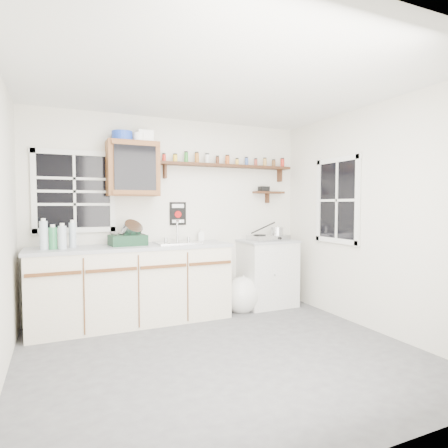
{
  "coord_description": "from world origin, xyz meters",
  "views": [
    {
      "loc": [
        -1.39,
        -3.11,
        1.4
      ],
      "look_at": [
        0.25,
        0.55,
        1.19
      ],
      "focal_mm": 30.0,
      "sensor_mm": 36.0,
      "label": 1
    }
  ],
  "objects_px": {
    "upper_cabinet": "(133,169)",
    "dish_rack": "(129,237)",
    "spice_shelf": "(227,165)",
    "hotplate": "(268,237)",
    "right_cabinet": "(267,273)",
    "main_cabinet": "(134,284)"
  },
  "relations": [
    {
      "from": "upper_cabinet",
      "to": "dish_rack",
      "type": "distance_m",
      "value": 0.82
    },
    {
      "from": "spice_shelf",
      "to": "hotplate",
      "type": "xyz_separation_m",
      "value": [
        0.53,
        -0.21,
        -0.99
      ]
    },
    {
      "from": "right_cabinet",
      "to": "hotplate",
      "type": "distance_m",
      "value": 0.49
    },
    {
      "from": "main_cabinet",
      "to": "right_cabinet",
      "type": "height_order",
      "value": "main_cabinet"
    },
    {
      "from": "spice_shelf",
      "to": "main_cabinet",
      "type": "bearing_deg",
      "value": -170.74
    },
    {
      "from": "right_cabinet",
      "to": "dish_rack",
      "type": "distance_m",
      "value": 1.96
    },
    {
      "from": "upper_cabinet",
      "to": "hotplate",
      "type": "xyz_separation_m",
      "value": [
        1.8,
        -0.14,
        -0.88
      ]
    },
    {
      "from": "dish_rack",
      "to": "hotplate",
      "type": "height_order",
      "value": "dish_rack"
    },
    {
      "from": "spice_shelf",
      "to": "hotplate",
      "type": "height_order",
      "value": "spice_shelf"
    },
    {
      "from": "right_cabinet",
      "to": "dish_rack",
      "type": "xyz_separation_m",
      "value": [
        -1.87,
        0.02,
        0.56
      ]
    },
    {
      "from": "main_cabinet",
      "to": "hotplate",
      "type": "xyz_separation_m",
      "value": [
        1.84,
        0.01,
        0.49
      ]
    },
    {
      "from": "upper_cabinet",
      "to": "spice_shelf",
      "type": "xyz_separation_m",
      "value": [
        1.27,
        0.07,
        0.11
      ]
    },
    {
      "from": "main_cabinet",
      "to": "upper_cabinet",
      "type": "height_order",
      "value": "upper_cabinet"
    },
    {
      "from": "main_cabinet",
      "to": "hotplate",
      "type": "distance_m",
      "value": 1.9
    },
    {
      "from": "hotplate",
      "to": "right_cabinet",
      "type": "bearing_deg",
      "value": 84.87
    },
    {
      "from": "right_cabinet",
      "to": "upper_cabinet",
      "type": "xyz_separation_m",
      "value": [
        -1.8,
        0.12,
        1.37
      ]
    },
    {
      "from": "upper_cabinet",
      "to": "dish_rack",
      "type": "bearing_deg",
      "value": -126.62
    },
    {
      "from": "main_cabinet",
      "to": "spice_shelf",
      "type": "relative_size",
      "value": 1.21
    },
    {
      "from": "upper_cabinet",
      "to": "main_cabinet",
      "type": "bearing_deg",
      "value": -103.68
    },
    {
      "from": "main_cabinet",
      "to": "spice_shelf",
      "type": "height_order",
      "value": "spice_shelf"
    },
    {
      "from": "right_cabinet",
      "to": "upper_cabinet",
      "type": "distance_m",
      "value": 2.26
    },
    {
      "from": "main_cabinet",
      "to": "dish_rack",
      "type": "relative_size",
      "value": 5.37
    }
  ]
}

